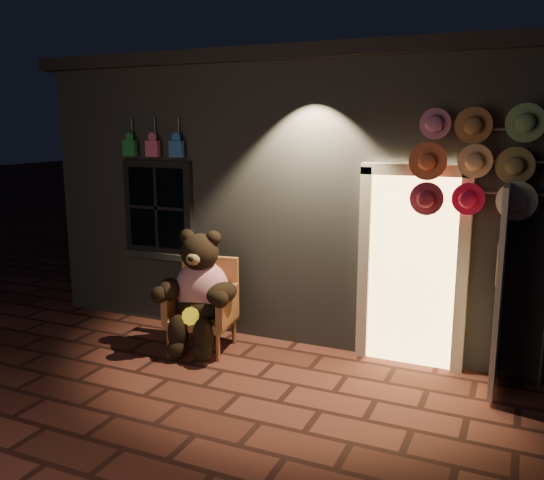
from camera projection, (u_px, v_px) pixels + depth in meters
The scene contains 5 objects.
ground at pixel (240, 394), 5.63m from camera, with size 60.00×60.00×0.00m, color brown.
shop_building at pixel (357, 182), 8.87m from camera, with size 7.30×5.95×3.51m.
wicker_armchair at pixel (204, 304), 6.74m from camera, with size 0.81×0.76×1.06m.
teddy_bear at pixel (199, 292), 6.57m from camera, with size 1.01×0.85×1.40m.
hat_rack at pixel (492, 161), 5.51m from camera, with size 1.66×0.22×2.77m.
Camera 1 is at (2.42, -4.65, 2.58)m, focal length 38.00 mm.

